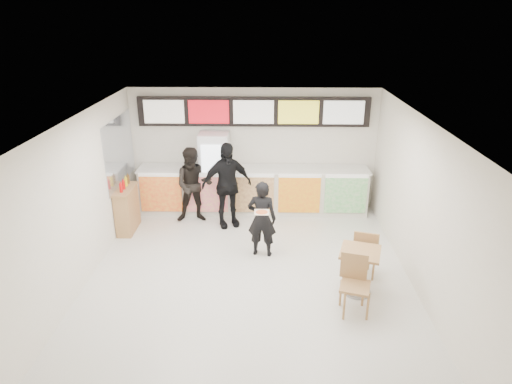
{
  "coord_description": "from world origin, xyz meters",
  "views": [
    {
      "loc": [
        0.29,
        -7.32,
        4.68
      ],
      "look_at": [
        0.1,
        1.2,
        1.28
      ],
      "focal_mm": 32.0,
      "sensor_mm": 36.0,
      "label": 1
    }
  ],
  "objects_px": {
    "customer_main": "(262,219)",
    "service_counter": "(253,190)",
    "drinks_fridge": "(215,173)",
    "customer_mid": "(227,185)",
    "customer_left": "(194,185)",
    "condiment_ledge": "(127,209)",
    "cafe_table": "(359,264)"
  },
  "relations": [
    {
      "from": "drinks_fridge",
      "to": "cafe_table",
      "type": "distance_m",
      "value": 4.54
    },
    {
      "from": "service_counter",
      "to": "customer_main",
      "type": "relative_size",
      "value": 3.48
    },
    {
      "from": "customer_main",
      "to": "service_counter",
      "type": "bearing_deg",
      "value": -75.41
    },
    {
      "from": "service_counter",
      "to": "customer_mid",
      "type": "bearing_deg",
      "value": -127.2
    },
    {
      "from": "drinks_fridge",
      "to": "customer_main",
      "type": "relative_size",
      "value": 1.25
    },
    {
      "from": "drinks_fridge",
      "to": "cafe_table",
      "type": "height_order",
      "value": "drinks_fridge"
    },
    {
      "from": "customer_main",
      "to": "customer_mid",
      "type": "height_order",
      "value": "customer_mid"
    },
    {
      "from": "customer_main",
      "to": "cafe_table",
      "type": "height_order",
      "value": "customer_main"
    },
    {
      "from": "service_counter",
      "to": "drinks_fridge",
      "type": "bearing_deg",
      "value": 179.01
    },
    {
      "from": "drinks_fridge",
      "to": "customer_main",
      "type": "xyz_separation_m",
      "value": [
        1.16,
        -2.16,
        -0.2
      ]
    },
    {
      "from": "customer_mid",
      "to": "condiment_ledge",
      "type": "distance_m",
      "value": 2.3
    },
    {
      "from": "service_counter",
      "to": "cafe_table",
      "type": "distance_m",
      "value": 3.98
    },
    {
      "from": "drinks_fridge",
      "to": "customer_left",
      "type": "bearing_deg",
      "value": -128.12
    },
    {
      "from": "condiment_ledge",
      "to": "customer_main",
      "type": "bearing_deg",
      "value": -19.13
    },
    {
      "from": "service_counter",
      "to": "customer_left",
      "type": "bearing_deg",
      "value": -158.45
    },
    {
      "from": "drinks_fridge",
      "to": "cafe_table",
      "type": "relative_size",
      "value": 1.14
    },
    {
      "from": "customer_mid",
      "to": "condiment_ledge",
      "type": "bearing_deg",
      "value": 166.53
    },
    {
      "from": "drinks_fridge",
      "to": "customer_main",
      "type": "height_order",
      "value": "drinks_fridge"
    },
    {
      "from": "drinks_fridge",
      "to": "customer_mid",
      "type": "bearing_deg",
      "value": -66.27
    },
    {
      "from": "customer_left",
      "to": "cafe_table",
      "type": "bearing_deg",
      "value": -47.48
    },
    {
      "from": "service_counter",
      "to": "condiment_ledge",
      "type": "relative_size",
      "value": 4.56
    },
    {
      "from": "customer_left",
      "to": "cafe_table",
      "type": "xyz_separation_m",
      "value": [
        3.31,
        -2.93,
        -0.32
      ]
    },
    {
      "from": "service_counter",
      "to": "customer_left",
      "type": "distance_m",
      "value": 1.51
    },
    {
      "from": "cafe_table",
      "to": "condiment_ledge",
      "type": "height_order",
      "value": "condiment_ledge"
    },
    {
      "from": "customer_main",
      "to": "drinks_fridge",
      "type": "bearing_deg",
      "value": -53.16
    },
    {
      "from": "customer_main",
      "to": "customer_left",
      "type": "height_order",
      "value": "customer_left"
    },
    {
      "from": "condiment_ledge",
      "to": "cafe_table",
      "type": "bearing_deg",
      "value": -26.68
    },
    {
      "from": "cafe_table",
      "to": "condiment_ledge",
      "type": "distance_m",
      "value": 5.32
    },
    {
      "from": "customer_main",
      "to": "cafe_table",
      "type": "xyz_separation_m",
      "value": [
        1.71,
        -1.33,
        -0.22
      ]
    },
    {
      "from": "condiment_ledge",
      "to": "service_counter",
      "type": "bearing_deg",
      "value": 21.03
    },
    {
      "from": "customer_mid",
      "to": "customer_left",
      "type": "bearing_deg",
      "value": 142.2
    },
    {
      "from": "service_counter",
      "to": "customer_mid",
      "type": "xyz_separation_m",
      "value": [
        -0.59,
        -0.77,
        0.42
      ]
    }
  ]
}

